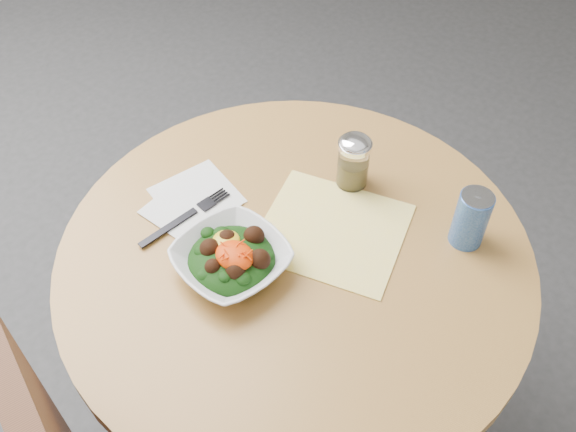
# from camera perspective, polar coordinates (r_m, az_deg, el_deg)

# --- Properties ---
(ground) EXTENTS (6.00, 6.00, 0.00)m
(ground) POSITION_cam_1_polar(r_m,az_deg,el_deg) (1.86, 0.43, -17.59)
(ground) COLOR #303032
(ground) RESTS_ON ground
(table) EXTENTS (0.90, 0.90, 0.75)m
(table) POSITION_cam_1_polar(r_m,az_deg,el_deg) (1.37, 0.57, -8.25)
(table) COLOR black
(table) RESTS_ON ground
(cloth_napkin) EXTENTS (0.32, 0.31, 0.00)m
(cloth_napkin) POSITION_cam_1_polar(r_m,az_deg,el_deg) (1.24, 3.97, -1.27)
(cloth_napkin) COLOR yellow
(cloth_napkin) RESTS_ON table
(paper_napkins) EXTENTS (0.19, 0.20, 0.00)m
(paper_napkins) POSITION_cam_1_polar(r_m,az_deg,el_deg) (1.30, -8.39, 1.29)
(paper_napkins) COLOR silver
(paper_napkins) RESTS_ON table
(salad_bowl) EXTENTS (0.23, 0.23, 0.07)m
(salad_bowl) POSITION_cam_1_polar(r_m,az_deg,el_deg) (1.17, -5.05, -3.79)
(salad_bowl) COLOR silver
(salad_bowl) RESTS_ON table
(fork) EXTENTS (0.05, 0.21, 0.00)m
(fork) POSITION_cam_1_polar(r_m,az_deg,el_deg) (1.27, -8.90, 0.01)
(fork) COLOR black
(fork) RESTS_ON table
(spice_shaker) EXTENTS (0.07, 0.07, 0.12)m
(spice_shaker) POSITION_cam_1_polar(r_m,az_deg,el_deg) (1.29, 5.83, 4.83)
(spice_shaker) COLOR silver
(spice_shaker) RESTS_ON table
(beverage_can) EXTENTS (0.06, 0.06, 0.12)m
(beverage_can) POSITION_cam_1_polar(r_m,az_deg,el_deg) (1.23, 15.96, -0.21)
(beverage_can) COLOR #0D3195
(beverage_can) RESTS_ON table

